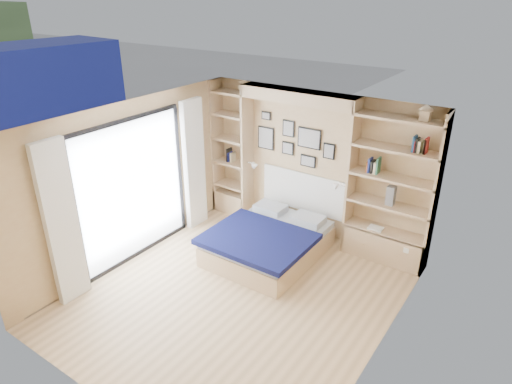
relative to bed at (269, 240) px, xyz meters
The scene contains 9 objects.
ground 1.21m from the bed, 79.14° to the right, with size 4.50×4.50×0.00m, color #D7B181.
room_shell 0.91m from the bed, 114.37° to the left, with size 4.50×4.50×4.50m.
bed is the anchor object (origin of this frame).
photo_gallery 1.73m from the bed, 102.17° to the left, with size 1.48×0.02×0.82m.
reading_lamps 1.19m from the bed, 95.25° to the left, with size 1.92×0.12×0.15m.
shelf_decor 2.14m from the bed, 34.55° to the left, with size 3.49×0.23×2.03m.
deck 3.58m from the bed, 161.02° to the right, with size 3.20×4.00×0.05m, color #746756.
deck_chair 3.33m from the bed, 153.44° to the right, with size 0.44×0.71×0.71m.
shipping_container 10.40m from the bed, 169.14° to the left, with size 2.29×5.74×2.39m, color navy.
Camera 1 is at (3.19, -4.18, 4.01)m, focal length 32.00 mm.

